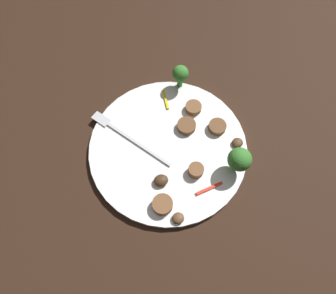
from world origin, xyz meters
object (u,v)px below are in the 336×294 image
(plate, at_px, (168,148))
(sausage_slice_2, at_px, (163,205))
(sausage_slice_1, at_px, (193,108))
(pepper_strip_0, at_px, (166,99))
(broccoli_floret_0, at_px, (180,74))
(sausage_slice_3, at_px, (186,126))
(mushroom_1, at_px, (237,143))
(fork, at_px, (125,135))
(mushroom_0, at_px, (178,218))
(sausage_slice_4, at_px, (217,127))
(sausage_slice_0, at_px, (196,170))
(broccoli_floret_1, at_px, (240,160))
(mushroom_2, at_px, (161,180))
(pepper_strip_1, at_px, (209,188))

(plate, distance_m, sausage_slice_2, 0.11)
(sausage_slice_1, xyz_separation_m, pepper_strip_0, (0.05, 0.03, -0.00))
(plate, height_order, broccoli_floret_0, broccoli_floret_0)
(sausage_slice_3, relative_size, mushroom_1, 1.72)
(fork, bearing_deg, sausage_slice_2, 153.62)
(mushroom_0, bearing_deg, sausage_slice_4, -55.93)
(plate, height_order, sausage_slice_3, sausage_slice_3)
(sausage_slice_0, bearing_deg, plate, 13.46)
(broccoli_floret_1, distance_m, sausage_slice_4, 0.09)
(sausage_slice_4, bearing_deg, sausage_slice_3, 56.01)
(broccoli_floret_0, xyz_separation_m, sausage_slice_2, (-0.19, 0.16, -0.03))
(fork, distance_m, mushroom_1, 0.21)
(sausage_slice_1, xyz_separation_m, mushroom_0, (-0.16, 0.14, -0.00))
(fork, distance_m, mushroom_2, 0.11)
(plate, height_order, broccoli_floret_1, broccoli_floret_1)
(broccoli_floret_0, relative_size, mushroom_1, 2.60)
(mushroom_0, bearing_deg, pepper_strip_0, -26.68)
(broccoli_floret_1, xyz_separation_m, sausage_slice_0, (0.03, 0.06, -0.03))
(plate, relative_size, mushroom_2, 11.51)
(sausage_slice_3, xyz_separation_m, mushroom_1, (-0.08, -0.06, -0.00))
(plate, relative_size, sausage_slice_2, 8.34)
(sausage_slice_0, relative_size, sausage_slice_3, 0.78)
(sausage_slice_0, xyz_separation_m, sausage_slice_4, (0.05, -0.08, -0.00))
(broccoli_floret_0, relative_size, pepper_strip_0, 1.18)
(plate, height_order, pepper_strip_1, pepper_strip_1)
(plate, relative_size, mushroom_1, 14.25)
(sausage_slice_2, height_order, mushroom_1, sausage_slice_2)
(sausage_slice_4, bearing_deg, mushroom_1, -164.43)
(mushroom_0, relative_size, pepper_strip_1, 0.40)
(sausage_slice_3, xyz_separation_m, pepper_strip_1, (-0.12, 0.03, -0.00))
(sausage_slice_2, xyz_separation_m, sausage_slice_3, (0.10, -0.12, -0.00))
(sausage_slice_4, height_order, mushroom_1, sausage_slice_4)
(broccoli_floret_0, height_order, mushroom_0, broccoli_floret_0)
(sausage_slice_3, relative_size, pepper_strip_1, 0.70)
(broccoli_floret_1, bearing_deg, pepper_strip_1, 96.98)
(broccoli_floret_0, bearing_deg, pepper_strip_0, 109.15)
(fork, distance_m, sausage_slice_3, 0.12)
(mushroom_2, relative_size, pepper_strip_1, 0.51)
(plate, relative_size, sausage_slice_3, 8.30)
(pepper_strip_0, bearing_deg, mushroom_1, -157.82)
(sausage_slice_2, bearing_deg, sausage_slice_1, -48.97)
(broccoli_floret_1, bearing_deg, mushroom_2, 69.37)
(sausage_slice_2, distance_m, mushroom_2, 0.04)
(sausage_slice_2, xyz_separation_m, mushroom_2, (0.04, -0.02, -0.00))
(fork, distance_m, sausage_slice_0, 0.15)
(mushroom_0, bearing_deg, pepper_strip_1, -78.43)
(sausage_slice_0, height_order, sausage_slice_2, same)
(mushroom_1, xyz_separation_m, pepper_strip_1, (-0.04, 0.09, -0.00))
(pepper_strip_0, bearing_deg, broccoli_floret_0, -70.85)
(sausage_slice_0, xyz_separation_m, sausage_slice_1, (0.11, -0.07, -0.00))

